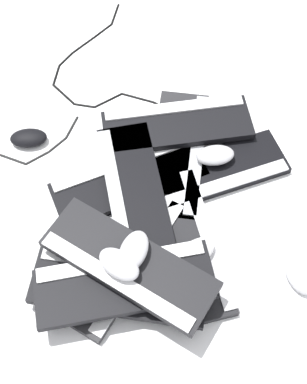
% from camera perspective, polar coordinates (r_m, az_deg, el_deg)
% --- Properties ---
extents(ground_plane, '(3.20, 3.20, 0.00)m').
position_cam_1_polar(ground_plane, '(1.48, 1.77, -2.92)').
color(ground_plane, white).
extents(keyboard_0, '(0.46, 0.25, 0.03)m').
position_cam_1_polar(keyboard_0, '(1.44, 3.68, -5.37)').
color(keyboard_0, black).
rests_on(keyboard_0, ground).
extents(keyboard_1, '(0.21, 0.46, 0.03)m').
position_cam_1_polar(keyboard_1, '(1.55, 6.19, 2.02)').
color(keyboard_1, black).
rests_on(keyboard_1, ground).
extents(keyboard_2, '(0.44, 0.38, 0.03)m').
position_cam_1_polar(keyboard_2, '(1.58, 2.68, 4.18)').
color(keyboard_2, '#232326').
rests_on(keyboard_2, ground).
extents(keyboard_3, '(0.19, 0.45, 0.03)m').
position_cam_1_polar(keyboard_3, '(1.53, -2.67, 1.29)').
color(keyboard_3, black).
rests_on(keyboard_3, ground).
extents(keyboard_4, '(0.36, 0.45, 0.03)m').
position_cam_1_polar(keyboard_4, '(1.42, -3.39, -6.97)').
color(keyboard_4, '#232326').
rests_on(keyboard_4, ground).
extents(keyboard_5, '(0.38, 0.44, 0.03)m').
position_cam_1_polar(keyboard_5, '(1.36, -3.67, -9.91)').
color(keyboard_5, black).
rests_on(keyboard_5, keyboard_4).
extents(keyboard_6, '(0.29, 0.46, 0.03)m').
position_cam_1_polar(keyboard_6, '(1.60, 2.52, 7.22)').
color(keyboard_6, black).
rests_on(keyboard_6, keyboard_2).
extents(keyboard_7, '(0.46, 0.27, 0.03)m').
position_cam_1_polar(keyboard_7, '(1.48, -2.09, 0.05)').
color(keyboard_7, black).
rests_on(keyboard_7, keyboard_3).
extents(keyboard_8, '(0.27, 0.46, 0.03)m').
position_cam_1_polar(keyboard_8, '(1.33, -3.10, -9.68)').
color(keyboard_8, black).
rests_on(keyboard_8, keyboard_5).
extents(keyboard_9, '(0.46, 0.35, 0.03)m').
position_cam_1_polar(keyboard_9, '(1.32, -2.68, -7.74)').
color(keyboard_9, black).
rests_on(keyboard_9, keyboard_8).
extents(mouse_0, '(0.12, 0.08, 0.04)m').
position_cam_1_polar(mouse_0, '(1.44, 15.34, -8.56)').
color(mouse_0, '#B7B7BC').
rests_on(mouse_0, ground).
extents(mouse_1, '(0.11, 0.13, 0.04)m').
position_cam_1_polar(mouse_1, '(1.64, -13.18, 5.63)').
color(mouse_1, black).
rests_on(mouse_1, ground).
extents(mouse_2, '(0.08, 0.12, 0.04)m').
position_cam_1_polar(mouse_2, '(1.39, 4.48, -6.47)').
color(mouse_2, silver).
rests_on(mouse_2, keyboard_0).
extents(mouse_3, '(0.13, 0.11, 0.04)m').
position_cam_1_polar(mouse_3, '(1.28, -3.69, -7.69)').
color(mouse_3, '#B7B7BC').
rests_on(mouse_3, keyboard_9).
extents(mouse_4, '(0.12, 0.13, 0.04)m').
position_cam_1_polar(mouse_4, '(1.29, -2.14, -6.28)').
color(mouse_4, '#B7B7BC').
rests_on(mouse_4, keyboard_9).
extents(mouse_5, '(0.10, 0.13, 0.04)m').
position_cam_1_polar(mouse_5, '(1.54, 6.60, 3.92)').
color(mouse_5, '#B7B7BC').
rests_on(mouse_5, keyboard_1).
extents(cable_1, '(0.51, 0.36, 0.01)m').
position_cam_1_polar(cable_1, '(1.80, -5.98, 12.85)').
color(cable_1, black).
rests_on(cable_1, ground).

